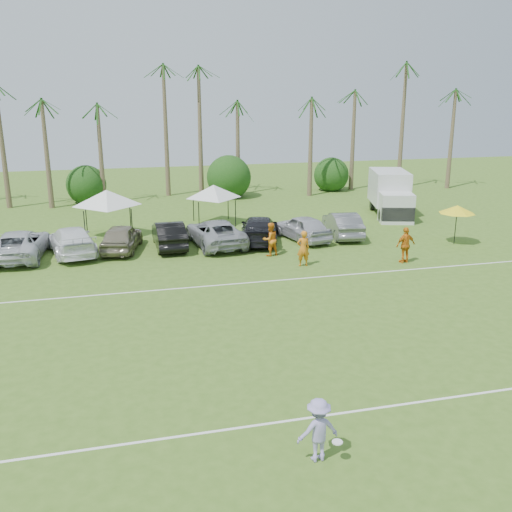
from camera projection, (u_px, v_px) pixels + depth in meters
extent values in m
plane|color=#42661E|center=(296.00, 467.00, 14.03)|extent=(120.00, 120.00, 0.00)
cube|color=white|center=(274.00, 423.00, 15.89)|extent=(80.00, 0.10, 0.01)
cube|color=white|center=(204.00, 286.00, 27.06)|extent=(80.00, 0.10, 0.01)
cone|color=brown|center=(4.00, 143.00, 45.19)|extent=(0.44, 0.44, 10.00)
cone|color=brown|center=(56.00, 136.00, 46.00)|extent=(0.44, 0.44, 11.00)
cone|color=brown|center=(109.00, 153.00, 47.36)|extent=(0.44, 0.44, 8.00)
cone|color=brown|center=(157.00, 146.00, 48.17)|extent=(0.44, 0.44, 9.00)
cone|color=brown|center=(204.00, 139.00, 48.98)|extent=(0.44, 0.44, 10.00)
cone|color=brown|center=(249.00, 132.00, 49.79)|extent=(0.44, 0.44, 11.00)
cone|color=brown|center=(303.00, 148.00, 51.39)|extent=(0.44, 0.44, 8.00)
cone|color=brown|center=(354.00, 142.00, 52.44)|extent=(0.44, 0.44, 9.00)
cone|color=brown|center=(404.00, 135.00, 53.49)|extent=(0.44, 0.44, 10.00)
cone|color=brown|center=(442.00, 129.00, 54.30)|extent=(0.44, 0.44, 11.00)
cylinder|color=brown|center=(87.00, 192.00, 48.73)|extent=(0.30, 0.30, 1.40)
sphere|color=#153C10|center=(86.00, 179.00, 48.43)|extent=(4.00, 4.00, 4.00)
cylinder|color=brown|center=(225.00, 186.00, 51.58)|extent=(0.30, 0.30, 1.40)
sphere|color=#153C10|center=(225.00, 174.00, 51.27)|extent=(4.00, 4.00, 4.00)
cylinder|color=brown|center=(329.00, 182.00, 53.95)|extent=(0.30, 0.30, 1.40)
sphere|color=#153C10|center=(329.00, 170.00, 53.64)|extent=(4.00, 4.00, 4.00)
imported|color=orange|center=(303.00, 248.00, 30.03)|extent=(0.71, 0.47, 1.92)
imported|color=orange|center=(270.00, 239.00, 31.95)|extent=(1.07, 0.93, 1.89)
imported|color=orange|center=(406.00, 245.00, 30.61)|extent=(1.21, 0.64, 1.96)
cube|color=silver|center=(389.00, 187.00, 42.88)|extent=(3.64, 5.03, 2.45)
cube|color=silver|center=(396.00, 208.00, 40.14)|extent=(2.67, 2.34, 2.06)
cube|color=black|center=(398.00, 214.00, 39.51)|extent=(2.25, 0.93, 0.98)
cube|color=#E5590C|center=(405.00, 193.00, 42.96)|extent=(0.47, 1.51, 0.88)
cylinder|color=black|center=(381.00, 216.00, 40.53)|extent=(0.53, 0.93, 0.88)
cylinder|color=black|center=(409.00, 216.00, 40.45)|extent=(0.53, 0.93, 0.88)
cylinder|color=black|center=(372.00, 205.00, 44.49)|extent=(0.53, 0.93, 0.88)
cylinder|color=black|center=(398.00, 205.00, 44.41)|extent=(0.53, 0.93, 0.88)
cylinder|color=black|center=(85.00, 227.00, 34.51)|extent=(0.06, 0.06, 2.01)
cylinder|color=black|center=(132.00, 225.00, 35.18)|extent=(0.06, 0.06, 2.01)
cylinder|color=black|center=(86.00, 218.00, 37.13)|extent=(0.06, 0.06, 2.01)
cylinder|color=black|center=(130.00, 216.00, 37.79)|extent=(0.06, 0.06, 2.01)
pyramid|color=white|center=(106.00, 190.00, 35.60)|extent=(4.33, 4.33, 1.00)
cylinder|color=black|center=(199.00, 215.00, 38.35)|extent=(0.06, 0.06, 1.82)
cylinder|color=black|center=(236.00, 213.00, 38.94)|extent=(0.06, 0.06, 1.82)
cylinder|color=black|center=(193.00, 208.00, 40.70)|extent=(0.06, 0.06, 1.82)
cylinder|color=black|center=(228.00, 207.00, 41.30)|extent=(0.06, 0.06, 1.82)
pyramid|color=silver|center=(214.00, 185.00, 39.32)|extent=(3.93, 3.93, 0.91)
cylinder|color=black|center=(456.00, 227.00, 34.33)|extent=(0.05, 0.05, 2.15)
cone|color=yellow|center=(457.00, 209.00, 34.04)|extent=(2.15, 2.15, 0.49)
imported|color=#9D92CF|center=(318.00, 430.00, 14.10)|extent=(1.12, 0.69, 1.67)
cylinder|color=white|center=(337.00, 442.00, 14.03)|extent=(0.27, 0.27, 0.03)
imported|color=silver|center=(20.00, 244.00, 31.49)|extent=(2.98, 5.83, 1.58)
imported|color=white|center=(72.00, 241.00, 32.28)|extent=(3.23, 5.76, 1.58)
imported|color=gray|center=(121.00, 237.00, 33.00)|extent=(2.84, 4.93, 1.58)
imported|color=black|center=(169.00, 234.00, 33.68)|extent=(1.73, 4.81, 1.58)
imported|color=#9D9EA3|center=(216.00, 233.00, 34.11)|extent=(3.22, 5.93, 1.58)
imported|color=black|center=(259.00, 229.00, 34.98)|extent=(3.61, 5.83, 1.58)
imported|color=#B7B6BD|center=(303.00, 228.00, 35.39)|extent=(2.79, 4.92, 1.58)
imported|color=slate|center=(343.00, 224.00, 36.26)|extent=(2.32, 4.97, 1.58)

